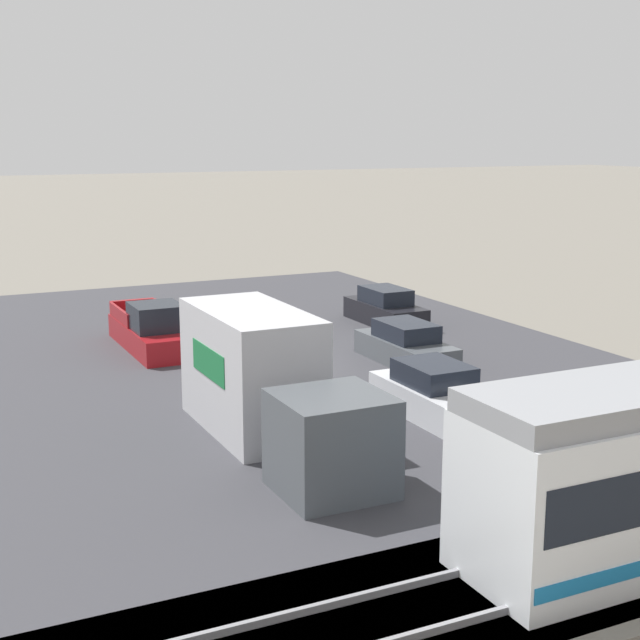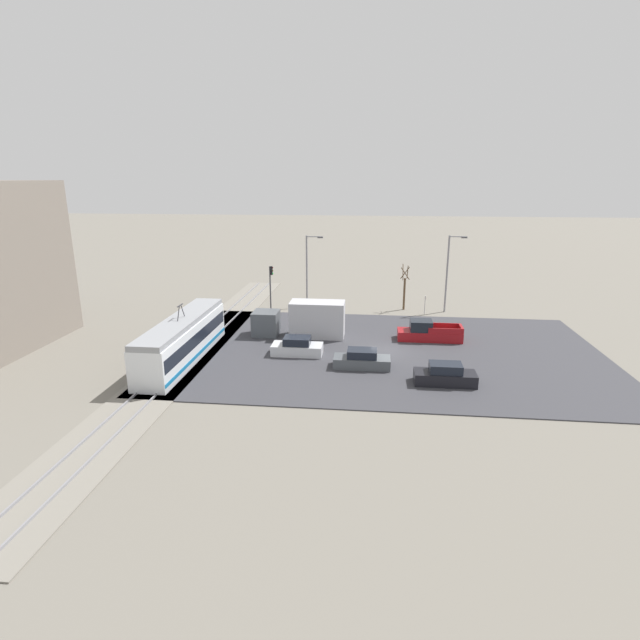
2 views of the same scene
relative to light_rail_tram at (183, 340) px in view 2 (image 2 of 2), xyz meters
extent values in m
plane|color=slate|center=(3.84, -16.47, -1.75)|extent=(320.00, 320.00, 0.00)
cube|color=#38383D|center=(3.84, -16.47, -1.71)|extent=(23.25, 36.55, 0.08)
cube|color=gray|center=(3.84, 0.00, -1.71)|extent=(54.37, 4.40, 0.08)
cube|color=gray|center=(3.84, -0.72, -1.60)|extent=(53.29, 0.10, 0.14)
cube|color=gray|center=(3.84, 0.72, -1.60)|extent=(53.29, 0.10, 0.14)
cube|color=white|center=(0.00, 0.00, -0.16)|extent=(14.00, 2.63, 3.02)
cube|color=black|center=(0.00, 0.00, 0.20)|extent=(13.58, 2.66, 1.01)
cube|color=#1970AD|center=(0.00, 0.00, -1.10)|extent=(13.86, 2.67, 0.29)
cube|color=gray|center=(0.00, 0.00, 1.56)|extent=(14.00, 2.42, 0.43)
cylinder|color=#2D2D33|center=(-0.45, 0.00, 2.33)|extent=(0.66, 0.07, 1.15)
cylinder|color=#2D2D33|center=(0.45, 0.00, 2.33)|extent=(0.66, 0.07, 1.15)
cube|color=#2D2D33|center=(0.00, 0.00, 2.88)|extent=(1.10, 0.08, 0.06)
cube|color=#4C5156|center=(7.30, -5.28, -0.55)|extent=(2.42, 2.36, 2.26)
cube|color=#B2B2B7|center=(7.30, -10.16, -0.01)|extent=(2.42, 5.03, 3.32)
cube|color=#196B38|center=(8.52, -10.16, 0.32)|extent=(0.02, 2.51, 0.83)
cube|color=maroon|center=(7.30, -20.49, -1.23)|extent=(1.92, 5.80, 0.89)
cube|color=black|center=(7.30, -19.68, -0.31)|extent=(1.76, 1.97, 0.96)
cube|color=maroon|center=(8.18, -21.71, -0.53)|extent=(0.11, 2.90, 0.52)
cube|color=maroon|center=(6.42, -21.71, -0.53)|extent=(0.11, 2.90, 0.52)
cube|color=maroon|center=(7.30, -23.28, -0.53)|extent=(1.76, 0.23, 0.52)
cube|color=red|center=(8.05, -23.36, -0.97)|extent=(0.14, 0.04, 0.18)
cube|color=#4C5156|center=(-0.23, -14.53, -1.25)|extent=(1.79, 4.41, 0.84)
cube|color=black|center=(-0.23, -14.53, -0.52)|extent=(1.54, 2.30, 0.62)
cube|color=black|center=(-2.86, -20.57, -1.23)|extent=(1.74, 4.39, 0.90)
cube|color=black|center=(-2.86, -20.57, -0.45)|extent=(1.50, 2.29, 0.66)
cube|color=silver|center=(2.17, -9.04, -1.23)|extent=(1.90, 4.23, 0.88)
cube|color=black|center=(2.17, -9.04, -0.47)|extent=(1.63, 2.20, 0.65)
cylinder|color=#47474C|center=(16.58, -3.82, 0.74)|extent=(0.16, 0.16, 4.99)
cube|color=black|center=(16.58, -4.00, 2.76)|extent=(0.28, 0.22, 0.95)
sphere|color=#390606|center=(16.58, -4.12, 3.08)|extent=(0.18, 0.18, 0.18)
sphere|color=#3C2C06|center=(16.58, -4.12, 2.76)|extent=(0.18, 0.18, 0.18)
sphere|color=green|center=(16.58, -4.12, 2.44)|extent=(0.18, 0.18, 0.18)
cylinder|color=brown|center=(18.45, -18.74, 0.05)|extent=(0.24, 0.24, 3.60)
cylinder|color=brown|center=(18.70, -18.74, 2.42)|extent=(0.09, 1.00, 1.38)
cylinder|color=brown|center=(18.45, -18.49, 2.54)|extent=(1.21, 0.09, 1.67)
cylinder|color=brown|center=(18.20, -18.74, 2.42)|extent=(0.09, 1.00, 1.38)
cylinder|color=brown|center=(18.45, -18.99, 2.54)|extent=(1.21, 0.09, 1.67)
cylinder|color=gray|center=(17.94, -23.22, 2.48)|extent=(0.20, 0.20, 8.46)
cylinder|color=gray|center=(17.94, -24.02, 6.59)|extent=(0.12, 1.60, 0.12)
cube|color=#515156|center=(17.94, -24.77, 6.53)|extent=(0.36, 0.60, 0.18)
cylinder|color=gray|center=(18.72, -7.65, 2.34)|extent=(0.20, 0.20, 8.18)
cylinder|color=gray|center=(18.72, -8.45, 6.31)|extent=(0.12, 1.60, 0.12)
cube|color=#515156|center=(18.72, -9.20, 6.25)|extent=(0.36, 0.60, 0.18)
cylinder|color=gray|center=(16.59, -20.90, -0.71)|extent=(0.06, 0.06, 2.08)
cube|color=white|center=(16.59, -20.93, 0.10)|extent=(0.32, 0.02, 0.44)
cube|color=red|center=(16.59, -20.94, 0.10)|extent=(0.31, 0.01, 0.10)
camera|label=1|loc=(15.75, 11.65, 6.22)|focal=50.00mm
camera|label=2|loc=(-36.99, -15.22, 12.65)|focal=28.00mm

